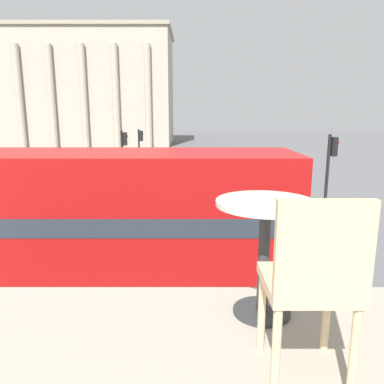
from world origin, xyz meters
name	(u,v)px	position (x,y,z in m)	size (l,w,h in m)	color
double_decker_bus	(79,221)	(-2.25, 6.71, 2.25)	(11.04, 2.76, 4.02)	black
cafe_dining_table	(266,232)	(1.13, -0.35, 4.29)	(0.60, 0.60, 0.73)	#2D2D30
cafe_chair_0	(314,280)	(1.22, -0.96, 4.27)	(0.40, 0.40, 0.91)	#D1B789
plaza_building_left	(83,89)	(-16.24, 56.64, 8.36)	(27.97, 13.91, 16.71)	#B2A893
traffic_light_near	(330,174)	(5.80, 11.26, 2.71)	(0.42, 0.24, 4.18)	black
traffic_light_mid	(125,156)	(-3.01, 17.68, 2.60)	(0.42, 0.24, 4.00)	black
traffic_light_far	(142,149)	(-2.81, 22.73, 2.51)	(0.42, 0.24, 3.84)	black
pedestrian_yellow	(261,188)	(4.24, 16.83, 1.03)	(0.32, 0.32, 1.77)	#282B33
pedestrian_red	(168,155)	(-1.66, 32.36, 1.01)	(0.32, 0.32, 1.75)	#282B33
pedestrian_olive	(250,162)	(5.28, 27.35, 1.01)	(0.32, 0.32, 1.75)	#282B33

